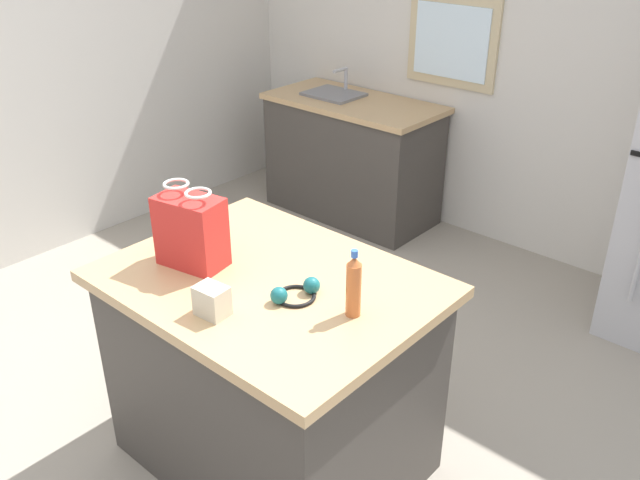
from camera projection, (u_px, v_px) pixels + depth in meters
ground at (233, 452)px, 3.04m from camera, size 6.48×6.48×0.00m
back_wall at (544, 43)px, 4.19m from camera, size 4.87×0.13×2.80m
kitchen_island at (272, 373)px, 2.81m from camera, size 1.25×0.95×0.92m
sink_counter at (352, 157)px, 5.08m from camera, size 1.30×0.64×1.08m
shopping_bag at (190, 231)px, 2.63m from camera, size 0.29×0.20×0.33m
small_box at (212, 301)px, 2.35m from camera, size 0.12×0.09×0.11m
bottle at (354, 286)px, 2.32m from camera, size 0.05×0.05×0.26m
ear_defenders at (296, 293)px, 2.46m from camera, size 0.19×0.19×0.06m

